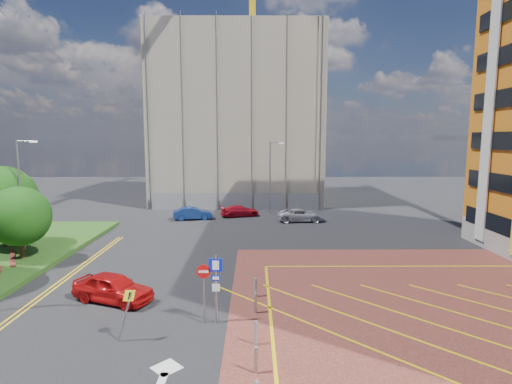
{
  "coord_description": "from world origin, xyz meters",
  "views": [
    {
      "loc": [
        2.23,
        -16.3,
        8.4
      ],
      "look_at": [
        2.33,
        4.49,
        5.58
      ],
      "focal_mm": 28.0,
      "sensor_mm": 36.0,
      "label": 1
    }
  ],
  "objects_px": {
    "car_red_left": "(113,288)",
    "lamp_back": "(271,175)",
    "warning_sign": "(127,309)",
    "car_silver_back": "(301,215)",
    "tree_c": "(19,216)",
    "sign_cluster": "(211,282)",
    "lamp_left_far": "(21,191)",
    "tree_d": "(2,200)",
    "car_red_back": "(240,211)",
    "car_blue_back": "(193,213)"
  },
  "relations": [
    {
      "from": "car_red_left",
      "to": "lamp_back",
      "type": "bearing_deg",
      "value": 0.79
    },
    {
      "from": "warning_sign",
      "to": "car_silver_back",
      "type": "relative_size",
      "value": 0.48
    },
    {
      "from": "warning_sign",
      "to": "car_red_left",
      "type": "height_order",
      "value": "warning_sign"
    },
    {
      "from": "tree_c",
      "to": "warning_sign",
      "type": "bearing_deg",
      "value": -45.55
    },
    {
      "from": "sign_cluster",
      "to": "car_silver_back",
      "type": "bearing_deg",
      "value": 73.52
    },
    {
      "from": "tree_c",
      "to": "car_red_left",
      "type": "relative_size",
      "value": 1.14
    },
    {
      "from": "lamp_left_far",
      "to": "warning_sign",
      "type": "relative_size",
      "value": 3.56
    },
    {
      "from": "sign_cluster",
      "to": "warning_sign",
      "type": "distance_m",
      "value": 3.75
    },
    {
      "from": "tree_d",
      "to": "car_red_left",
      "type": "relative_size",
      "value": 1.41
    },
    {
      "from": "tree_d",
      "to": "car_red_back",
      "type": "bearing_deg",
      "value": 37.28
    },
    {
      "from": "tree_d",
      "to": "car_red_left",
      "type": "bearing_deg",
      "value": -39.79
    },
    {
      "from": "lamp_left_far",
      "to": "lamp_back",
      "type": "height_order",
      "value": "lamp_left_far"
    },
    {
      "from": "lamp_left_far",
      "to": "lamp_back",
      "type": "relative_size",
      "value": 1.0
    },
    {
      "from": "tree_d",
      "to": "warning_sign",
      "type": "xyz_separation_m",
      "value": [
        13.47,
        -13.67,
        -2.44
      ]
    },
    {
      "from": "sign_cluster",
      "to": "warning_sign",
      "type": "height_order",
      "value": "sign_cluster"
    },
    {
      "from": "lamp_back",
      "to": "car_silver_back",
      "type": "height_order",
      "value": "lamp_back"
    },
    {
      "from": "lamp_back",
      "to": "warning_sign",
      "type": "bearing_deg",
      "value": -103.93
    },
    {
      "from": "sign_cluster",
      "to": "tree_c",
      "type": "bearing_deg",
      "value": 146.84
    },
    {
      "from": "lamp_left_far",
      "to": "car_blue_back",
      "type": "height_order",
      "value": "lamp_left_far"
    },
    {
      "from": "tree_c",
      "to": "car_red_left",
      "type": "distance_m",
      "value": 10.93
    },
    {
      "from": "tree_d",
      "to": "lamp_back",
      "type": "bearing_deg",
      "value": 36.09
    },
    {
      "from": "tree_c",
      "to": "car_red_back",
      "type": "bearing_deg",
      "value": 48.59
    },
    {
      "from": "tree_d",
      "to": "car_silver_back",
      "type": "xyz_separation_m",
      "value": [
        23.45,
        10.49,
        -3.21
      ]
    },
    {
      "from": "tree_c",
      "to": "car_silver_back",
      "type": "xyz_separation_m",
      "value": [
        20.45,
        13.49,
        -2.54
      ]
    },
    {
      "from": "warning_sign",
      "to": "car_red_left",
      "type": "xyz_separation_m",
      "value": [
        -2.04,
        4.15,
        -0.69
      ]
    },
    {
      "from": "car_blue_back",
      "to": "lamp_back",
      "type": "bearing_deg",
      "value": -77.31
    },
    {
      "from": "lamp_left_far",
      "to": "car_silver_back",
      "type": "xyz_separation_m",
      "value": [
        21.37,
        11.49,
        -4.0
      ]
    },
    {
      "from": "sign_cluster",
      "to": "car_blue_back",
      "type": "relative_size",
      "value": 0.8
    },
    {
      "from": "car_red_back",
      "to": "car_silver_back",
      "type": "xyz_separation_m",
      "value": [
        6.28,
        -2.58,
        0.06
      ]
    },
    {
      "from": "tree_d",
      "to": "car_red_left",
      "type": "distance_m",
      "value": 15.2
    },
    {
      "from": "lamp_left_far",
      "to": "lamp_back",
      "type": "distance_m",
      "value": 24.46
    },
    {
      "from": "lamp_left_far",
      "to": "car_blue_back",
      "type": "xyz_separation_m",
      "value": [
        10.29,
        12.37,
        -4.0
      ]
    },
    {
      "from": "lamp_left_far",
      "to": "sign_cluster",
      "type": "relative_size",
      "value": 2.5
    },
    {
      "from": "tree_c",
      "to": "car_blue_back",
      "type": "xyz_separation_m",
      "value": [
        9.37,
        14.37,
        -2.53
      ]
    },
    {
      "from": "tree_d",
      "to": "warning_sign",
      "type": "distance_m",
      "value": 19.34
    },
    {
      "from": "tree_d",
      "to": "car_red_back",
      "type": "xyz_separation_m",
      "value": [
        17.18,
        13.08,
        -3.27
      ]
    },
    {
      "from": "car_red_back",
      "to": "tree_c",
      "type": "bearing_deg",
      "value": 122.92
    },
    {
      "from": "sign_cluster",
      "to": "car_blue_back",
      "type": "xyz_separation_m",
      "value": [
        -4.43,
        23.39,
        -1.29
      ]
    },
    {
      "from": "tree_c",
      "to": "lamp_left_far",
      "type": "distance_m",
      "value": 2.65
    },
    {
      "from": "tree_c",
      "to": "car_blue_back",
      "type": "bearing_deg",
      "value": 56.91
    },
    {
      "from": "car_blue_back",
      "to": "car_red_back",
      "type": "distance_m",
      "value": 5.1
    },
    {
      "from": "tree_c",
      "to": "car_red_back",
      "type": "xyz_separation_m",
      "value": [
        14.18,
        16.08,
        -2.59
      ]
    },
    {
      "from": "sign_cluster",
      "to": "car_silver_back",
      "type": "height_order",
      "value": "sign_cluster"
    },
    {
      "from": "tree_d",
      "to": "car_blue_back",
      "type": "xyz_separation_m",
      "value": [
        12.37,
        11.37,
        -3.21
      ]
    },
    {
      "from": "lamp_left_far",
      "to": "car_silver_back",
      "type": "relative_size",
      "value": 1.7
    },
    {
      "from": "tree_c",
      "to": "car_silver_back",
      "type": "bearing_deg",
      "value": 33.41
    },
    {
      "from": "lamp_left_far",
      "to": "warning_sign",
      "type": "bearing_deg",
      "value": -48.05
    },
    {
      "from": "tree_c",
      "to": "car_blue_back",
      "type": "distance_m",
      "value": 17.34
    },
    {
      "from": "lamp_back",
      "to": "warning_sign",
      "type": "xyz_separation_m",
      "value": [
        -7.11,
        -28.67,
        -2.93
      ]
    },
    {
      "from": "lamp_left_far",
      "to": "tree_c",
      "type": "bearing_deg",
      "value": -65.29
    }
  ]
}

